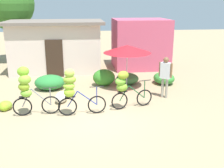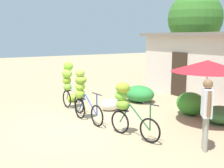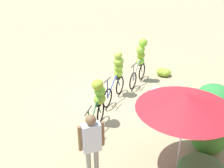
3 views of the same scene
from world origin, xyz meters
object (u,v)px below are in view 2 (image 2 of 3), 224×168
at_px(bicycle_leftmost, 69,82).
at_px(banana_pile_on_ground, 74,98).
at_px(tree_behind_building, 195,19).
at_px(building_low, 201,63).
at_px(market_umbrella, 208,66).
at_px(produce_sack, 110,105).
at_px(person_vendor, 207,107).
at_px(bicycle_center_loaded, 126,104).
at_px(bicycle_near_pile, 82,91).

distance_m(bicycle_leftmost, banana_pile_on_ground, 1.47).
bearing_deg(tree_behind_building, building_low, -42.81).
height_order(building_low, tree_behind_building, tree_behind_building).
height_order(market_umbrella, banana_pile_on_ground, market_umbrella).
xyz_separation_m(building_low, produce_sack, (0.54, -5.35, -1.24)).
distance_m(building_low, person_vendor, 7.15).
distance_m(building_low, produce_sack, 5.52).
distance_m(tree_behind_building, market_umbrella, 9.48).
bearing_deg(tree_behind_building, market_umbrella, -45.12).
relative_size(tree_behind_building, person_vendor, 3.14).
height_order(bicycle_center_loaded, produce_sack, bicycle_center_loaded).
height_order(bicycle_leftmost, bicycle_near_pile, bicycle_leftmost).
bearing_deg(market_umbrella, bicycle_center_loaded, -101.53).
bearing_deg(produce_sack, person_vendor, 0.86).
height_order(bicycle_leftmost, bicycle_center_loaded, bicycle_leftmost).
xyz_separation_m(bicycle_center_loaded, produce_sack, (-2.41, 0.96, -0.66)).
bearing_deg(bicycle_center_loaded, produce_sack, 158.24).
relative_size(bicycle_leftmost, produce_sack, 2.53).
relative_size(tree_behind_building, produce_sack, 7.75).
distance_m(tree_behind_building, bicycle_leftmost, 10.12).
bearing_deg(bicycle_near_pile, building_low, 98.91).
bearing_deg(produce_sack, building_low, 95.72).
xyz_separation_m(bicycle_near_pile, banana_pile_on_ground, (-2.54, 0.83, -0.82)).
xyz_separation_m(building_low, market_umbrella, (3.47, -3.72, 0.37)).
relative_size(market_umbrella, produce_sack, 3.10).
distance_m(bicycle_center_loaded, person_vendor, 2.13).
height_order(market_umbrella, person_vendor, market_umbrella).
bearing_deg(market_umbrella, person_vendor, -49.78).
bearing_deg(market_umbrella, bicycle_near_pile, -128.92).
bearing_deg(produce_sack, market_umbrella, 29.05).
bearing_deg(person_vendor, produce_sack, -179.14).
bearing_deg(bicycle_center_loaded, bicycle_near_pile, -167.92).
relative_size(market_umbrella, bicycle_center_loaded, 1.32).
bearing_deg(bicycle_leftmost, produce_sack, 48.99).
bearing_deg(tree_behind_building, bicycle_near_pile, -66.65).
relative_size(market_umbrella, bicycle_leftmost, 1.23).
bearing_deg(produce_sack, bicycle_center_loaded, -21.76).
xyz_separation_m(bicycle_center_loaded, person_vendor, (1.85, 1.02, 0.18)).
bearing_deg(bicycle_leftmost, person_vendor, 13.28).
relative_size(market_umbrella, banana_pile_on_ground, 2.84).
height_order(building_low, banana_pile_on_ground, building_low).
xyz_separation_m(bicycle_near_pile, bicycle_center_loaded, (1.89, 0.40, -0.10)).
xyz_separation_m(building_low, bicycle_leftmost, (-0.49, -6.54, -0.42)).
distance_m(tree_behind_building, produce_sack, 9.64).
bearing_deg(tree_behind_building, bicycle_leftmost, -74.61).
bearing_deg(banana_pile_on_ground, produce_sack, 14.96).
bearing_deg(person_vendor, tree_behind_building, 134.04).
distance_m(tree_behind_building, person_vendor, 11.65).
bearing_deg(produce_sack, tree_behind_building, 113.78).
relative_size(bicycle_leftmost, person_vendor, 1.02).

